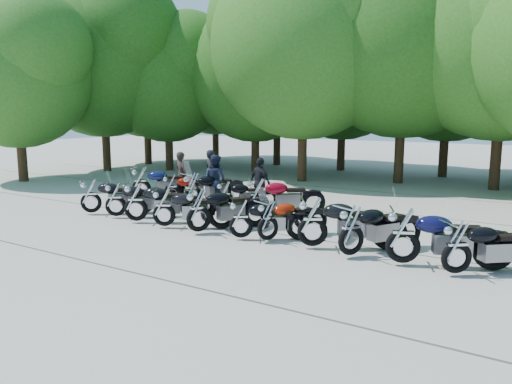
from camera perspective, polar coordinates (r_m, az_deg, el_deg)
The scene contains 33 objects.
ground at distance 12.87m, azimuth -3.60°, elevation -5.75°, with size 90.00×90.00×0.00m, color #9D968E.
tree_0 at distance 32.44m, azimuth -12.51°, elevation 12.77°, with size 7.50×7.50×9.21m.
tree_1 at distance 28.83m, azimuth -10.11°, elevation 12.54°, with size 6.97×6.97×8.55m.
tree_2 at distance 27.21m, azimuth -0.08°, elevation 13.41°, with size 7.31×7.31×8.97m.
tree_3 at distance 24.10m, azimuth 5.48°, elevation 16.33°, with size 8.70×8.70×10.67m.
tree_4 at distance 24.34m, azimuth 16.62°, elevation 16.68°, with size 9.13×9.13×11.20m.
tree_5 at distance 23.63m, azimuth 26.63°, elevation 16.19°, with size 9.04×9.04×11.10m.
tree_9 at distance 34.69m, azimuth -4.73°, elevation 12.82°, with size 7.59×7.59×9.32m.
tree_10 at distance 31.29m, azimuth 2.45°, elevation 13.49°, with size 7.78×7.78×9.55m.
tree_11 at distance 28.78m, azimuth 9.94°, elevation 13.42°, with size 7.56×7.56×9.28m.
tree_12 at distance 27.19m, azimuth 21.19°, elevation 13.69°, with size 7.88×7.88×9.67m.
tree_16 at distance 26.30m, azimuth -25.76°, elevation 12.12°, with size 6.97×6.97×8.55m.
tree_17 at distance 29.24m, azimuth -17.17°, elevation 14.16°, with size 8.31×8.31×10.20m.
motorcycle_0 at distance 16.97m, azimuth -18.37°, elevation -0.29°, with size 0.71×2.32×1.31m, color black, non-canonical shape.
motorcycle_1 at distance 16.19m, azimuth -15.77°, elevation -0.66°, with size 0.69×2.26×1.28m, color black, non-canonical shape.
motorcycle_2 at distance 15.30m, azimuth -13.57°, elevation -0.93°, with size 0.75×2.45×1.39m, color black, non-canonical shape.
motorcycle_3 at distance 14.46m, azimuth -10.49°, elevation -1.58°, with size 0.70×2.29×1.30m, color black, non-canonical shape.
motorcycle_4 at distance 13.63m, azimuth -6.58°, elevation -1.91°, with size 0.76×2.49×1.40m, color black, non-canonical shape.
motorcycle_5 at distance 12.94m, azimuth -1.74°, elevation -2.92°, with size 0.65×2.13×1.20m, color black, non-canonical shape.
motorcycle_6 at distance 12.70m, azimuth 1.38°, elevation -3.09°, with size 0.66×2.17×1.23m, color #9A1A05, non-canonical shape.
motorcycle_7 at distance 12.14m, azimuth 6.50°, elevation -3.19°, with size 0.78×2.56×1.45m, color black, non-canonical shape.
motorcycle_8 at distance 11.55m, azimuth 10.85°, elevation -4.12°, with size 0.74×2.44×1.38m, color black, non-canonical shape.
motorcycle_9 at distance 11.19m, azimuth 16.50°, elevation -4.57°, with size 0.78×2.57×1.45m, color black, non-canonical shape.
motorcycle_10 at distance 10.89m, azimuth 22.01°, elevation -5.68°, with size 0.69×2.28×1.29m, color black, non-canonical shape.
motorcycle_11 at distance 19.17m, azimuth -12.99°, elevation 1.19°, with size 0.78×2.55×1.44m, color #0D1439, non-canonical shape.
motorcycle_12 at distance 18.29m, azimuth -9.65°, elevation 0.56°, with size 0.65×2.15×1.22m, color #7A0D04, non-canonical shape.
motorcycle_13 at distance 17.24m, azimuth -7.26°, elevation 0.40°, with size 0.75×2.48×1.40m, color black, non-canonical shape.
motorcycle_14 at distance 16.62m, azimuth -3.54°, elevation -0.29°, with size 0.62×2.05×1.16m, color black, non-canonical shape.
motorcycle_15 at distance 15.74m, azimuth 0.21°, elevation -0.37°, with size 0.75×2.47×1.39m, color maroon, non-canonical shape.
rider_0 at distance 19.32m, azimuth -8.51°, elevation 1.92°, with size 0.66×0.43×1.80m, color black.
rider_1 at distance 17.76m, azimuth -4.70°, elevation 1.37°, with size 0.88×0.69×1.81m, color #1B2339.
rider_2 at distance 17.23m, azimuth 0.47°, elevation 1.06°, with size 1.03×0.43×1.75m, color black.
rider_3 at distance 19.22m, azimuth -5.10°, elevation 2.05°, with size 0.68×0.45×1.87m, color black.
Camera 1 is at (7.34, -10.04, 3.32)m, focal length 35.00 mm.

